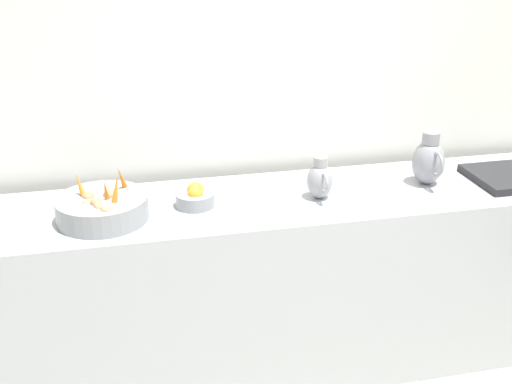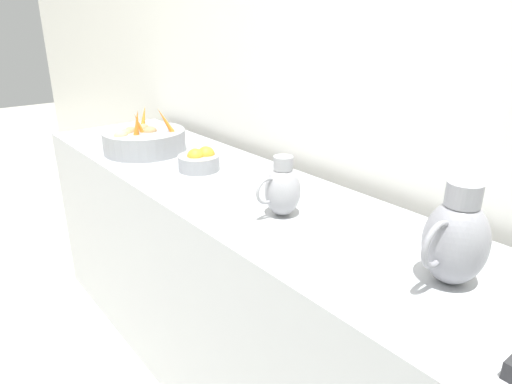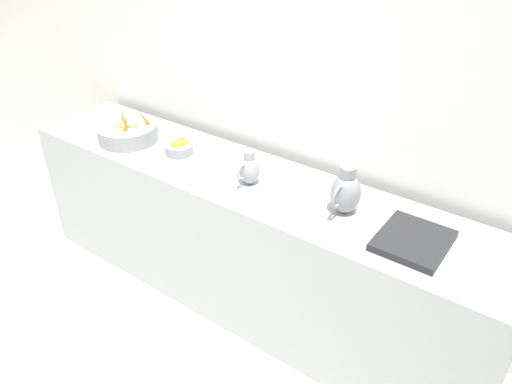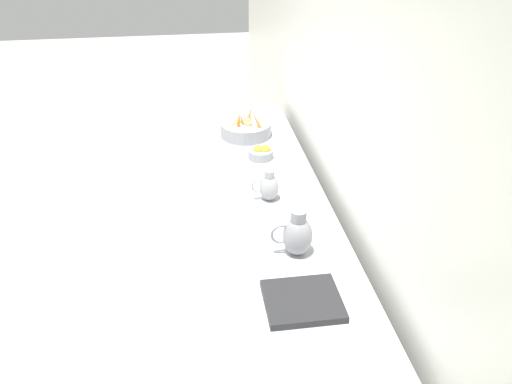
{
  "view_description": "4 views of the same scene",
  "coord_description": "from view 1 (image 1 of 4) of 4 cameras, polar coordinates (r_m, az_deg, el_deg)",
  "views": [
    {
      "loc": [
        0.91,
        -0.85,
        2.02
      ],
      "look_at": [
        -1.41,
        -0.34,
        0.99
      ],
      "focal_mm": 43.24,
      "sensor_mm": 36.0,
      "label": 1
    },
    {
      "loc": [
        -0.59,
        0.97,
        1.5
      ],
      "look_at": [
        -1.41,
        -0.06,
        0.99
      ],
      "focal_mm": 32.17,
      "sensor_mm": 36.0,
      "label": 2
    },
    {
      "loc": [
        0.38,
        1.38,
        2.28
      ],
      "look_at": [
        -1.35,
        0.12,
        0.97
      ],
      "focal_mm": 35.0,
      "sensor_mm": 36.0,
      "label": 3
    },
    {
      "loc": [
        -1.03,
        2.65,
        2.53
      ],
      "look_at": [
        -1.41,
        0.03,
        1.0
      ],
      "focal_mm": 37.36,
      "sensor_mm": 36.0,
      "label": 4
    }
  ],
  "objects": [
    {
      "name": "counter_sink_basin",
      "position": [
        3.16,
        21.97,
        1.26
      ],
      "size": [
        0.34,
        0.3,
        0.04
      ],
      "primitive_type": "cube",
      "color": "#232326",
      "rests_on": "prep_counter"
    },
    {
      "name": "vegetable_colander",
      "position": [
        2.61,
        -14.02,
        -1.43
      ],
      "size": [
        0.38,
        0.38,
        0.22
      ],
      "color": "gray",
      "rests_on": "prep_counter"
    },
    {
      "name": "metal_pitcher_tall",
      "position": [
        2.98,
        15.68,
        2.8
      ],
      "size": [
        0.21,
        0.15,
        0.25
      ],
      "color": "gray",
      "rests_on": "prep_counter"
    },
    {
      "name": "metal_pitcher_short",
      "position": [
        2.74,
        5.94,
        1.14
      ],
      "size": [
        0.16,
        0.12,
        0.19
      ],
      "color": "#939399",
      "rests_on": "prep_counter"
    },
    {
      "name": "prep_counter",
      "position": [
        3.0,
        4.07,
        -8.21
      ],
      "size": [
        0.61,
        3.02,
        0.9
      ],
      "primitive_type": "cube",
      "color": "#ADAFB5",
      "rests_on": "ground_plane"
    },
    {
      "name": "tile_wall_left",
      "position": [
        3.17,
        11.42,
        13.46
      ],
      "size": [
        0.1,
        8.8,
        3.0
      ],
      "primitive_type": "cube",
      "color": "white",
      "rests_on": "ground_plane"
    },
    {
      "name": "orange_bowl",
      "position": [
        2.68,
        -5.65,
        -0.48
      ],
      "size": [
        0.17,
        0.17,
        0.1
      ],
      "color": "gray",
      "rests_on": "prep_counter"
    }
  ]
}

